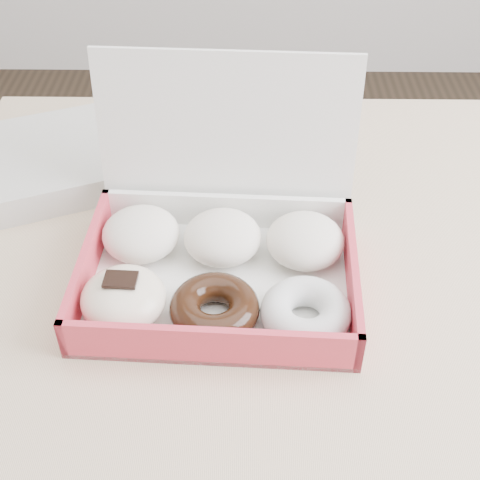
{
  "coord_description": "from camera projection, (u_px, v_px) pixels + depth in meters",
  "views": [
    {
      "loc": [
        -0.16,
        -0.67,
        1.34
      ],
      "look_at": [
        -0.17,
        -0.07,
        0.82
      ],
      "focal_mm": 50.0,
      "sensor_mm": 36.0,
      "label": 1
    }
  ],
  "objects": [
    {
      "name": "newspapers",
      "position": [
        76.0,
        156.0,
        1.02
      ],
      "size": [
        0.34,
        0.31,
        0.04
      ],
      "primitive_type": "cube",
      "rotation": [
        0.0,
        0.0,
        0.39
      ],
      "color": "beige",
      "rests_on": "table"
    },
    {
      "name": "donut_box",
      "position": [
        217.0,
        254.0,
        0.82
      ],
      "size": [
        0.35,
        0.3,
        0.24
      ],
      "rotation": [
        0.0,
        0.0,
        -0.05
      ],
      "color": "white",
      "rests_on": "table"
    },
    {
      "name": "table",
      "position": [
        358.0,
        288.0,
        0.94
      ],
      "size": [
        1.2,
        0.8,
        0.75
      ],
      "color": "tan",
      "rests_on": "ground"
    }
  ]
}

